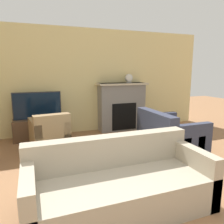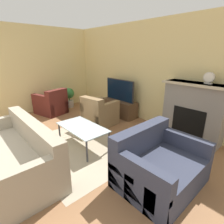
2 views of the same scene
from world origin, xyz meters
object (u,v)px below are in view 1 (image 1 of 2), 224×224
Objects in this scene: couch_sectional at (119,185)px; armchair_accent at (50,137)px; tv at (37,106)px; coffee_table at (95,143)px; mantel_clock at (129,78)px; couch_loveseat at (169,136)px.

couch_sectional is 2.34× the size of armchair_accent.
tv reaches higher than couch_sectional.
mantel_clock reaches higher than coffee_table.
tv is 1.08m from armchair_accent.
mantel_clock is (2.41, 0.11, 0.60)m from tv.
couch_sectional is at bearing 130.40° from couch_loveseat.
couch_sectional is 1.73× the size of couch_loveseat.
tv is at bearing -177.46° from mantel_clock.
armchair_accent is 2.71m from mantel_clock.
armchair_accent reaches higher than coffee_table.
tv is 2.49m from mantel_clock.
mantel_clock is (2.24, 1.04, 1.12)m from armchair_accent.
couch_sectional is 3.83m from mantel_clock.
coffee_table is at bearing 116.87° from armchair_accent.
tv is at bearing 103.84° from couch_sectional.
armchair_accent is 1.19m from coffee_table.
couch_loveseat is 2.11m from mantel_clock.
armchair_accent is (-0.61, 2.23, 0.01)m from couch_sectional.
mantel_clock reaches higher than tv.
mantel_clock is at bearing 63.52° from couch_sectional.
coffee_table is (0.06, 1.25, 0.12)m from couch_sectional.
armchair_accent is (0.17, -0.93, -0.52)m from tv.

